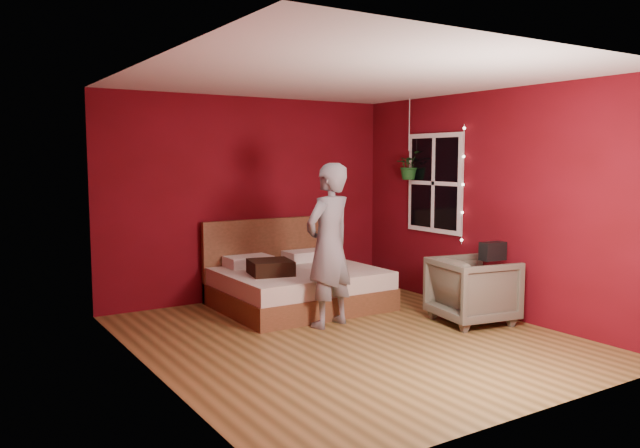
{
  "coord_description": "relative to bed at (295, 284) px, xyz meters",
  "views": [
    {
      "loc": [
        -3.56,
        -5.05,
        1.81
      ],
      "look_at": [
        -0.09,
        0.4,
        1.13
      ],
      "focal_mm": 35.0,
      "sensor_mm": 36.0,
      "label": 1
    }
  ],
  "objects": [
    {
      "name": "floor",
      "position": [
        -0.24,
        -1.49,
        -0.27
      ],
      "size": [
        4.5,
        4.5,
        0.0
      ],
      "primitive_type": "plane",
      "color": "olive",
      "rests_on": "ground"
    },
    {
      "name": "room_walls",
      "position": [
        -0.24,
        -1.49,
        1.41
      ],
      "size": [
        4.04,
        4.54,
        2.62
      ],
      "color": "maroon",
      "rests_on": "ground"
    },
    {
      "name": "window",
      "position": [
        1.72,
        -0.59,
        1.23
      ],
      "size": [
        0.05,
        0.97,
        1.27
      ],
      "color": "white",
      "rests_on": "room_walls"
    },
    {
      "name": "fairy_lights",
      "position": [
        1.7,
        -1.12,
        1.23
      ],
      "size": [
        0.04,
        0.04,
        1.45
      ],
      "color": "silver",
      "rests_on": "room_walls"
    },
    {
      "name": "bed",
      "position": [
        0.0,
        0.0,
        0.0
      ],
      "size": [
        1.87,
        1.59,
        1.03
      ],
      "color": "brown",
      "rests_on": "ground"
    },
    {
      "name": "person",
      "position": [
        -0.16,
        -0.99,
        0.62
      ],
      "size": [
        0.74,
        0.59,
        1.77
      ],
      "primitive_type": "imported",
      "rotation": [
        0.0,
        0.0,
        3.43
      ],
      "color": "slate",
      "rests_on": "ground"
    },
    {
      "name": "armchair",
      "position": [
        1.26,
        -1.74,
        0.1
      ],
      "size": [
        0.93,
        0.91,
        0.73
      ],
      "primitive_type": "imported",
      "rotation": [
        0.0,
        0.0,
        1.39
      ],
      "color": "#5E594A",
      "rests_on": "ground"
    },
    {
      "name": "handbag",
      "position": [
        1.29,
        -1.98,
        0.56
      ],
      "size": [
        0.29,
        0.16,
        0.2
      ],
      "primitive_type": "cube",
      "rotation": [
        0.0,
        0.0,
        -0.09
      ],
      "color": "black",
      "rests_on": "armchair"
    },
    {
      "name": "throw_pillow",
      "position": [
        -0.45,
        -0.19,
        0.28
      ],
      "size": [
        0.57,
        0.57,
        0.17
      ],
      "primitive_type": "cube",
      "rotation": [
        0.0,
        0.0,
        -0.22
      ],
      "color": "black",
      "rests_on": "bed"
    },
    {
      "name": "hanging_plant",
      "position": [
        1.64,
        -0.18,
        1.46
      ],
      "size": [
        0.41,
        0.39,
        1.07
      ],
      "color": "silver",
      "rests_on": "room_walls"
    }
  ]
}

